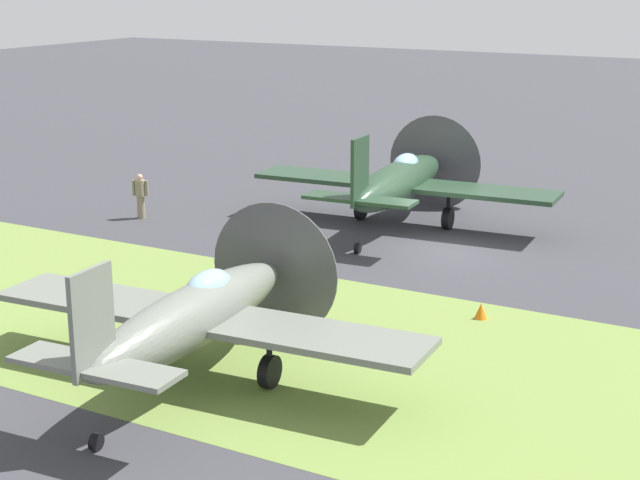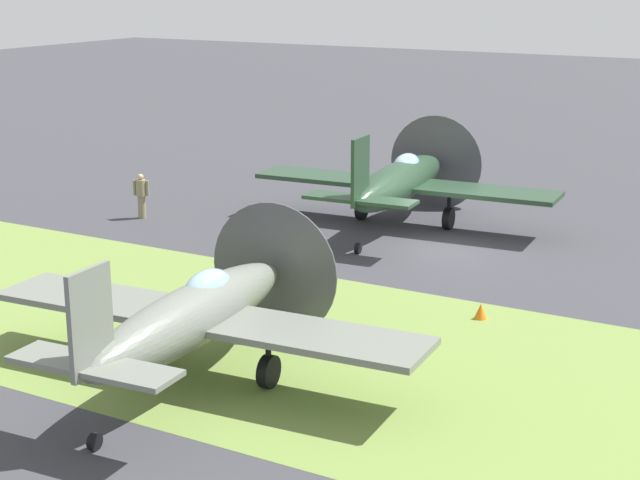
# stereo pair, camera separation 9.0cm
# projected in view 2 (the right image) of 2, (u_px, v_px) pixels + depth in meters

# --- Properties ---
(ground_plane) EXTENTS (160.00, 160.00, 0.00)m
(ground_plane) POSITION_uv_depth(u_px,v_px,m) (440.00, 248.00, 33.90)
(ground_plane) COLOR #38383D
(grass_verge) EXTENTS (120.00, 11.00, 0.01)m
(grass_verge) POSITION_uv_depth(u_px,v_px,m) (284.00, 343.00, 25.30)
(grass_verge) COLOR olive
(grass_verge) RESTS_ON ground
(airplane_lead) EXTENTS (11.59, 9.17, 4.12)m
(airplane_lead) POSITION_uv_depth(u_px,v_px,m) (401.00, 181.00, 36.33)
(airplane_lead) COLOR #233D28
(airplane_lead) RESTS_ON ground
(airplane_wingman) EXTENTS (11.03, 8.72, 3.93)m
(airplane_wingman) POSITION_uv_depth(u_px,v_px,m) (196.00, 314.00, 22.58)
(airplane_wingman) COLOR slate
(airplane_wingman) RESTS_ON ground
(ground_crew_chief) EXTENTS (0.59, 0.38, 1.73)m
(ground_crew_chief) POSITION_uv_depth(u_px,v_px,m) (141.00, 195.00, 37.81)
(ground_crew_chief) COLOR #847A5B
(ground_crew_chief) RESTS_ON ground
(ground_crew_mechanic) EXTENTS (0.54, 0.40, 1.73)m
(ground_crew_mechanic) POSITION_uv_depth(u_px,v_px,m) (414.00, 162.00, 44.30)
(ground_crew_mechanic) COLOR #9E998E
(ground_crew_mechanic) RESTS_ON ground
(runway_marker_cone) EXTENTS (0.36, 0.36, 0.44)m
(runway_marker_cone) POSITION_uv_depth(u_px,v_px,m) (481.00, 311.00, 27.03)
(runway_marker_cone) COLOR orange
(runway_marker_cone) RESTS_ON ground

